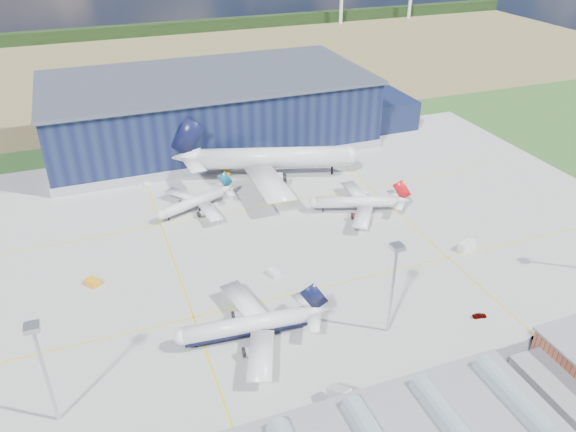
% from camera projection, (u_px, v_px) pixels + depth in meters
% --- Properties ---
extents(ground, '(600.00, 600.00, 0.00)m').
position_uv_depth(ground, '(298.00, 268.00, 147.85)').
color(ground, '#28531F').
rests_on(ground, ground).
extents(apron, '(220.00, 160.00, 0.08)m').
position_uv_depth(apron, '(284.00, 248.00, 155.96)').
color(apron, '#A3A39E').
rests_on(apron, ground).
extents(farmland, '(600.00, 220.00, 0.01)m').
position_uv_depth(farmland, '(159.00, 64.00, 326.44)').
color(farmland, olive).
rests_on(farmland, ground).
extents(treeline, '(600.00, 8.00, 8.00)m').
position_uv_depth(treeline, '(139.00, 30.00, 389.39)').
color(treeline, black).
rests_on(treeline, ground).
extents(hangar, '(145.00, 62.00, 26.10)m').
position_uv_depth(hangar, '(216.00, 112.00, 219.90)').
color(hangar, '#101637').
rests_on(hangar, ground).
extents(light_mast_west, '(2.60, 2.60, 23.00)m').
position_uv_depth(light_mast_west, '(41.00, 359.00, 97.41)').
color(light_mast_west, '#BABCC2').
rests_on(light_mast_west, ground).
extents(light_mast_center, '(2.60, 2.60, 23.00)m').
position_uv_depth(light_mast_center, '(394.00, 275.00, 118.91)').
color(light_mast_center, '#BABCC2').
rests_on(light_mast_center, ground).
extents(airliner_navy, '(38.49, 37.80, 11.56)m').
position_uv_depth(airliner_navy, '(246.00, 318.00, 121.61)').
color(airliner_navy, silver).
rests_on(airliner_navy, ground).
extents(airliner_red, '(40.31, 39.88, 10.39)m').
position_uv_depth(airliner_red, '(356.00, 197.00, 171.67)').
color(airliner_red, silver).
rests_on(airliner_red, ground).
extents(airliner_widebody, '(81.57, 80.64, 21.31)m').
position_uv_depth(airliner_widebody, '(273.00, 148.00, 191.12)').
color(airliner_widebody, silver).
rests_on(airliner_widebody, ground).
extents(airliner_regional, '(37.13, 36.78, 9.38)m').
position_uv_depth(airliner_regional, '(193.00, 198.00, 172.19)').
color(airliner_regional, silver).
rests_on(airliner_regional, ground).
extents(gse_tug_a, '(4.05, 4.46, 1.59)m').
position_uv_depth(gse_tug_a, '(93.00, 282.00, 141.06)').
color(gse_tug_a, orange).
rests_on(gse_tug_a, ground).
extents(gse_van_a, '(5.80, 3.91, 2.33)m').
position_uv_depth(gse_van_a, '(467.00, 245.00, 155.25)').
color(gse_van_a, silver).
rests_on(gse_van_a, ground).
extents(gse_cart_a, '(3.09, 3.78, 1.42)m').
position_uv_depth(gse_cart_a, '(274.00, 273.00, 144.83)').
color(gse_cart_a, silver).
rests_on(gse_cart_a, ground).
extents(gse_van_b, '(5.05, 4.13, 2.11)m').
position_uv_depth(gse_van_b, '(361.00, 195.00, 181.79)').
color(gse_van_b, silver).
rests_on(gse_van_b, ground).
extents(gse_tug_c, '(2.61, 3.78, 1.55)m').
position_uv_depth(gse_tug_c, '(226.00, 172.00, 197.04)').
color(gse_tug_c, orange).
rests_on(gse_tug_c, ground).
extents(gse_cart_b, '(3.27, 3.46, 1.25)m').
position_uv_depth(gse_cart_b, '(148.00, 185.00, 188.76)').
color(gse_cart_b, silver).
rests_on(gse_cart_b, ground).
extents(airstair, '(3.65, 5.97, 3.57)m').
position_uv_depth(airstair, '(341.00, 401.00, 106.73)').
color(airstair, silver).
rests_on(airstair, ground).
extents(car_a, '(3.55, 2.00, 1.14)m').
position_uv_depth(car_a, '(480.00, 315.00, 130.24)').
color(car_a, '#99999E').
rests_on(car_a, ground).
extents(car_b, '(4.35, 2.75, 1.35)m').
position_uv_depth(car_b, '(542.00, 339.00, 123.14)').
color(car_b, '#99999E').
rests_on(car_b, ground).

